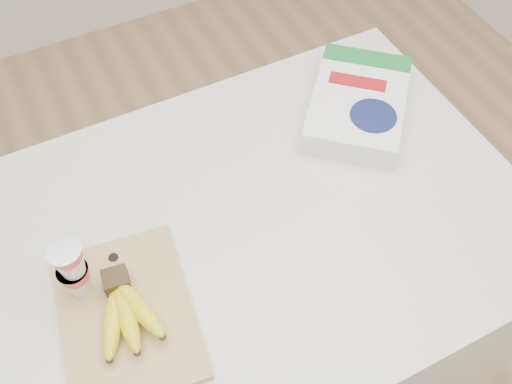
# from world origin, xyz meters

# --- Properties ---
(room) EXTENTS (4.00, 4.00, 4.00)m
(room) POSITION_xyz_m (0.00, 0.00, 1.35)
(room) COLOR tan
(room) RESTS_ON ground
(table) EXTENTS (1.25, 0.83, 0.94)m
(table) POSITION_xyz_m (0.00, 0.00, 0.47)
(table) COLOR silver
(table) RESTS_ON ground
(cutting_board) EXTENTS (0.28, 0.36, 0.02)m
(cutting_board) POSITION_xyz_m (-0.27, -0.08, 0.95)
(cutting_board) COLOR tan
(cutting_board) RESTS_ON table
(bananas) EXTENTS (0.13, 0.18, 0.06)m
(bananas) POSITION_xyz_m (-0.27, -0.09, 0.98)
(bananas) COLOR #382816
(bananas) RESTS_ON cutting_board
(yogurt_stack) EXTENTS (0.07, 0.06, 0.15)m
(yogurt_stack) POSITION_xyz_m (-0.33, 0.00, 1.03)
(yogurt_stack) COLOR white
(yogurt_stack) RESTS_ON cutting_board
(cereal_box) EXTENTS (0.37, 0.38, 0.07)m
(cereal_box) POSITION_xyz_m (0.40, 0.16, 0.97)
(cereal_box) COLOR white
(cereal_box) RESTS_ON table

